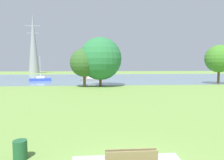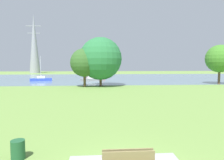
% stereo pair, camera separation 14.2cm
% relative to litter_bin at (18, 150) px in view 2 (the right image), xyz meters
% --- Properties ---
extents(ground_plane, '(160.00, 160.00, 0.00)m').
position_rel_litter_bin_xyz_m(ground_plane, '(4.34, 20.31, -0.40)').
color(ground_plane, olive).
extents(litter_bin, '(0.56, 0.56, 0.80)m').
position_rel_litter_bin_xyz_m(litter_bin, '(0.00, 0.00, 0.00)').
color(litter_bin, '#1E512D').
rests_on(litter_bin, ground).
extents(water_surface, '(140.00, 40.00, 0.02)m').
position_rel_litter_bin_xyz_m(water_surface, '(4.34, 48.31, -0.39)').
color(water_surface, slate).
rests_on(water_surface, ground).
extents(sailboat_red, '(5.01, 2.53, 5.89)m').
position_rel_litter_bin_xyz_m(sailboat_red, '(2.80, 47.16, 0.05)').
color(sailboat_red, red).
rests_on(sailboat_red, water_surface).
extents(sailboat_blue, '(5.02, 2.69, 5.78)m').
position_rel_litter_bin_xyz_m(sailboat_blue, '(-9.76, 39.38, 0.05)').
color(sailboat_blue, blue).
rests_on(sailboat_blue, water_surface).
extents(sailboat_gray, '(5.02, 2.66, 7.94)m').
position_rel_litter_bin_xyz_m(sailboat_gray, '(1.91, 37.85, 0.08)').
color(sailboat_gray, gray).
rests_on(sailboat_gray, water_surface).
extents(tree_west_far, '(4.84, 4.84, 6.57)m').
position_rel_litter_bin_xyz_m(tree_west_far, '(1.10, 26.30, 3.74)').
color(tree_west_far, brown).
rests_on(tree_west_far, ground).
extents(tree_east_far, '(7.41, 7.41, 8.54)m').
position_rel_litter_bin_xyz_m(tree_east_far, '(3.84, 27.01, 4.43)').
color(tree_east_far, brown).
rests_on(tree_east_far, ground).
extents(tree_west_near, '(5.29, 5.29, 7.59)m').
position_rel_litter_bin_xyz_m(tree_west_near, '(26.65, 28.93, 4.53)').
color(tree_west_near, brown).
rests_on(tree_west_near, ground).
extents(electricity_pylon, '(6.40, 4.40, 24.80)m').
position_rel_litter_bin_xyz_m(electricity_pylon, '(-23.37, 80.28, 12.01)').
color(electricity_pylon, gray).
rests_on(electricity_pylon, ground).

